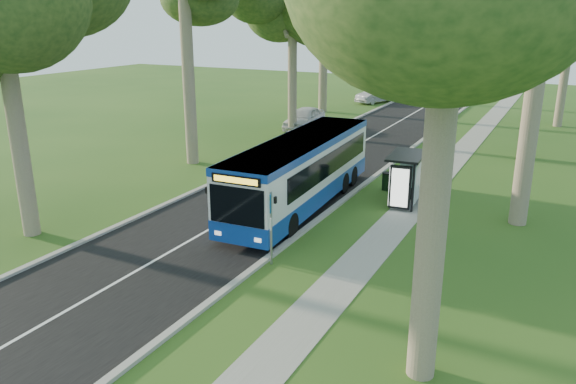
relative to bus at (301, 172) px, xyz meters
name	(u,v)px	position (x,y,z in m)	size (l,w,h in m)	color
ground	(292,241)	(1.48, -3.85, -1.60)	(120.00, 120.00, 0.00)	#275019
road	(316,169)	(-2.02, 6.15, -1.59)	(7.00, 100.00, 0.02)	black
kerb_east	(376,176)	(1.48, 6.15, -1.54)	(0.25, 100.00, 0.12)	#9E9B93
kerb_west	(262,161)	(-5.52, 6.15, -1.54)	(0.25, 100.00, 0.12)	#9E9B93
centre_line	(316,169)	(-2.02, 6.15, -1.58)	(0.12, 100.00, 0.01)	white
footpath	(432,184)	(4.48, 6.15, -1.59)	(1.50, 100.00, 0.02)	gray
bus	(301,172)	(0.00, 0.00, 0.00)	(2.99, 11.76, 3.09)	white
bus_stop_sign	(271,220)	(1.78, -6.02, 0.03)	(0.17, 0.36, 2.63)	gray
bus_shelter	(407,171)	(4.18, 2.23, 0.02)	(1.67, 2.80, 2.31)	black
litter_bin	(387,181)	(2.70, 4.19, -1.15)	(0.51, 0.51, 0.89)	black
car_white	(305,118)	(-7.53, 16.25, -0.77)	(1.96, 4.88, 1.66)	silver
car_silver	(376,95)	(-6.99, 31.40, -0.86)	(1.57, 4.52, 1.49)	#999BA0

